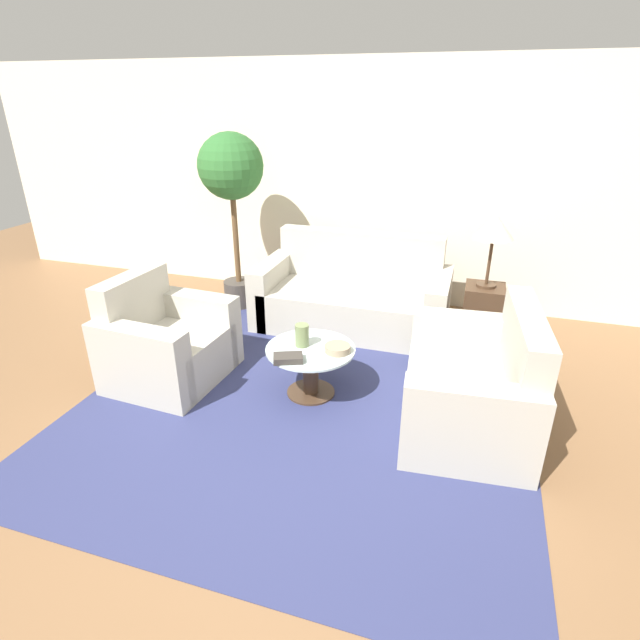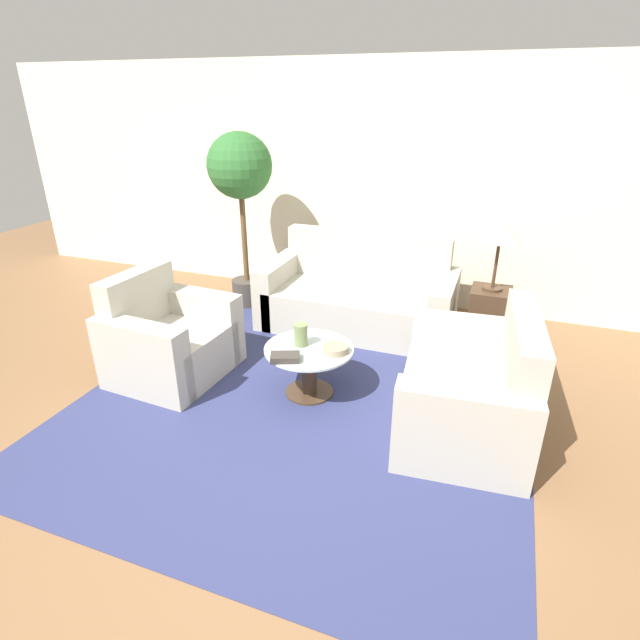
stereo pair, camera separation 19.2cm
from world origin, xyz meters
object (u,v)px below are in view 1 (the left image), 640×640
(book_stack, at_px, (288,358))
(potted_plant, at_px, (232,181))
(table_lamp, at_px, (494,229))
(coffee_table, at_px, (311,364))
(sofa_main, at_px, (353,298))
(loveseat, at_px, (477,389))
(armchair, at_px, (164,345))
(vase, at_px, (302,335))
(bowl, at_px, (338,348))

(book_stack, bearing_deg, potted_plant, 103.78)
(table_lamp, height_order, book_stack, table_lamp)
(coffee_table, distance_m, table_lamp, 2.07)
(sofa_main, bearing_deg, loveseat, -48.35)
(sofa_main, bearing_deg, armchair, -129.56)
(vase, distance_m, book_stack, 0.28)
(potted_plant, bearing_deg, armchair, -86.38)
(table_lamp, bearing_deg, bowl, -127.71)
(loveseat, bearing_deg, sofa_main, -143.06)
(loveseat, bearing_deg, book_stack, -85.14)
(table_lamp, distance_m, bowl, 1.87)
(bowl, bearing_deg, armchair, -175.74)
(table_lamp, height_order, vase, table_lamp)
(book_stack, bearing_deg, coffee_table, 47.44)
(armchair, relative_size, loveseat, 0.74)
(coffee_table, bearing_deg, loveseat, -0.71)
(coffee_table, relative_size, book_stack, 2.82)
(sofa_main, distance_m, loveseat, 1.93)
(coffee_table, bearing_deg, table_lamp, 47.18)
(armchair, relative_size, book_stack, 3.99)
(sofa_main, relative_size, book_stack, 7.70)
(coffee_table, bearing_deg, armchair, -175.38)
(loveseat, relative_size, bowl, 6.82)
(armchair, relative_size, bowl, 5.01)
(armchair, height_order, bowl, armchair)
(loveseat, distance_m, book_stack, 1.40)
(sofa_main, bearing_deg, potted_plant, 175.36)
(armchair, distance_m, bowl, 1.50)
(coffee_table, height_order, book_stack, book_stack)
(bowl, bearing_deg, book_stack, -140.70)
(coffee_table, bearing_deg, sofa_main, 90.28)
(bowl, distance_m, book_stack, 0.40)
(sofa_main, distance_m, bowl, 1.45)
(armchair, distance_m, coffee_table, 1.28)
(vase, height_order, bowl, vase)
(armchair, xyz_separation_m, vase, (1.19, 0.13, 0.21))
(loveseat, relative_size, coffee_table, 1.93)
(armchair, bearing_deg, loveseat, -84.50)
(loveseat, distance_m, vase, 1.37)
(table_lamp, distance_m, potted_plant, 2.68)
(coffee_table, bearing_deg, bowl, 2.15)
(vase, xyz_separation_m, book_stack, (-0.02, -0.27, -0.07))
(bowl, xyz_separation_m, book_stack, (-0.31, -0.26, -0.00))
(potted_plant, bearing_deg, sofa_main, -4.64)
(book_stack, bearing_deg, sofa_main, 65.16)
(loveseat, height_order, table_lamp, table_lamp)
(coffee_table, bearing_deg, vase, 163.16)
(sofa_main, height_order, loveseat, sofa_main)
(sofa_main, relative_size, table_lamp, 2.85)
(potted_plant, xyz_separation_m, book_stack, (1.28, -1.79, -0.97))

